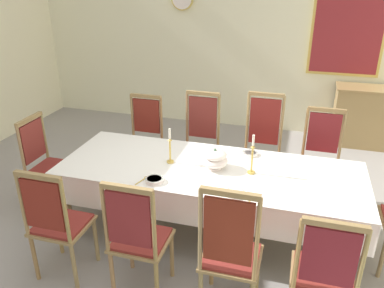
{
  "coord_description": "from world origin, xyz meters",
  "views": [
    {
      "loc": [
        0.75,
        -3.05,
        2.45
      ],
      "look_at": [
        -0.17,
        0.1,
        0.98
      ],
      "focal_mm": 36.29,
      "sensor_mm": 36.0,
      "label": 1
    }
  ],
  "objects_px": {
    "dining_table": "(209,174)",
    "framed_painting": "(349,25)",
    "chair_north_a": "(144,137)",
    "chair_north_b": "(200,141)",
    "sideboard": "(383,118)",
    "chair_south_b": "(138,236)",
    "chair_south_a": "(57,222)",
    "candlestick_west": "(170,149)",
    "bowl_far_left": "(250,153)",
    "chair_head_west": "(46,162)",
    "bowl_near_right": "(154,180)",
    "chair_north_c": "(262,147)",
    "chair_south_c": "(230,251)",
    "chair_south_d": "(324,272)",
    "spoon_secondary": "(145,178)",
    "bowl_near_left": "(235,193)",
    "candlestick_east": "(252,158)",
    "chair_north_d": "(321,157)",
    "soup_tureen": "(215,159)",
    "spoon_primary": "(248,195)"
  },
  "relations": [
    {
      "from": "dining_table",
      "to": "chair_south_c",
      "type": "xyz_separation_m",
      "value": [
        0.39,
        -0.93,
        -0.09
      ]
    },
    {
      "from": "dining_table",
      "to": "framed_painting",
      "type": "bearing_deg",
      "value": 66.94
    },
    {
      "from": "chair_south_a",
      "to": "chair_south_c",
      "type": "distance_m",
      "value": 1.46
    },
    {
      "from": "bowl_near_right",
      "to": "framed_painting",
      "type": "distance_m",
      "value": 3.98
    },
    {
      "from": "soup_tureen",
      "to": "chair_north_d",
      "type": "bearing_deg",
      "value": 42.96
    },
    {
      "from": "chair_north_d",
      "to": "chair_north_c",
      "type": "bearing_deg",
      "value": -0.61
    },
    {
      "from": "dining_table",
      "to": "chair_north_c",
      "type": "distance_m",
      "value": 1.01
    },
    {
      "from": "candlestick_west",
      "to": "framed_painting",
      "type": "height_order",
      "value": "framed_painting"
    },
    {
      "from": "framed_painting",
      "to": "chair_north_c",
      "type": "bearing_deg",
      "value": -113.33
    },
    {
      "from": "bowl_far_left",
      "to": "framed_painting",
      "type": "distance_m",
      "value": 3.01
    },
    {
      "from": "chair_south_a",
      "to": "sideboard",
      "type": "xyz_separation_m",
      "value": [
        3.04,
        3.74,
        -0.1
      ]
    },
    {
      "from": "chair_south_b",
      "to": "chair_south_a",
      "type": "bearing_deg",
      "value": 179.93
    },
    {
      "from": "candlestick_east",
      "to": "bowl_near_left",
      "type": "bearing_deg",
      "value": -99.91
    },
    {
      "from": "soup_tureen",
      "to": "bowl_far_left",
      "type": "relative_size",
      "value": 1.55
    },
    {
      "from": "chair_head_west",
      "to": "spoon_primary",
      "type": "relative_size",
      "value": 6.04
    },
    {
      "from": "chair_north_d",
      "to": "spoon_secondary",
      "type": "height_order",
      "value": "chair_north_d"
    },
    {
      "from": "chair_north_a",
      "to": "chair_north_b",
      "type": "height_order",
      "value": "chair_north_b"
    },
    {
      "from": "soup_tureen",
      "to": "chair_south_b",
      "type": "bearing_deg",
      "value": -112.99
    },
    {
      "from": "chair_north_a",
      "to": "chair_south_b",
      "type": "relative_size",
      "value": 0.99
    },
    {
      "from": "chair_head_west",
      "to": "bowl_far_left",
      "type": "relative_size",
      "value": 6.6
    },
    {
      "from": "dining_table",
      "to": "chair_north_a",
      "type": "distance_m",
      "value": 1.42
    },
    {
      "from": "candlestick_east",
      "to": "framed_painting",
      "type": "bearing_deg",
      "value": 73.43
    },
    {
      "from": "chair_north_b",
      "to": "dining_table",
      "type": "bearing_deg",
      "value": 110.37
    },
    {
      "from": "chair_north_d",
      "to": "sideboard",
      "type": "distance_m",
      "value": 2.1
    },
    {
      "from": "chair_south_a",
      "to": "framed_painting",
      "type": "xyz_separation_m",
      "value": [
        2.38,
        3.99,
        1.19
      ]
    },
    {
      "from": "dining_table",
      "to": "chair_north_d",
      "type": "bearing_deg",
      "value": 41.64
    },
    {
      "from": "bowl_near_left",
      "to": "framed_painting",
      "type": "distance_m",
      "value": 3.75
    },
    {
      "from": "chair_south_c",
      "to": "sideboard",
      "type": "xyz_separation_m",
      "value": [
        1.58,
        3.74,
        -0.13
      ]
    },
    {
      "from": "chair_south_d",
      "to": "spoon_secondary",
      "type": "xyz_separation_m",
      "value": [
        -1.55,
        0.55,
        0.2
      ]
    },
    {
      "from": "dining_table",
      "to": "spoon_secondary",
      "type": "distance_m",
      "value": 0.63
    },
    {
      "from": "chair_south_b",
      "to": "framed_painting",
      "type": "height_order",
      "value": "framed_painting"
    },
    {
      "from": "sideboard",
      "to": "framed_painting",
      "type": "bearing_deg",
      "value": -21.0
    },
    {
      "from": "chair_north_b",
      "to": "framed_painting",
      "type": "height_order",
      "value": "framed_painting"
    },
    {
      "from": "sideboard",
      "to": "chair_south_d",
      "type": "bearing_deg",
      "value": 76.11
    },
    {
      "from": "chair_north_a",
      "to": "chair_north_b",
      "type": "bearing_deg",
      "value": -179.53
    },
    {
      "from": "candlestick_east",
      "to": "bowl_far_left",
      "type": "xyz_separation_m",
      "value": [
        -0.07,
        0.39,
        -0.14
      ]
    },
    {
      "from": "chair_south_a",
      "to": "chair_south_d",
      "type": "bearing_deg",
      "value": 0.02
    },
    {
      "from": "bowl_near_left",
      "to": "chair_north_b",
      "type": "bearing_deg",
      "value": 116.3
    },
    {
      "from": "candlestick_east",
      "to": "bowl_far_left",
      "type": "bearing_deg",
      "value": 100.02
    },
    {
      "from": "dining_table",
      "to": "candlestick_west",
      "type": "xyz_separation_m",
      "value": [
        -0.39,
        0.0,
        0.21
      ]
    },
    {
      "from": "chair_north_c",
      "to": "candlestick_west",
      "type": "bearing_deg",
      "value": 50.18
    },
    {
      "from": "candlestick_east",
      "to": "chair_north_c",
      "type": "bearing_deg",
      "value": 90.4
    },
    {
      "from": "chair_south_b",
      "to": "chair_south_c",
      "type": "xyz_separation_m",
      "value": [
        0.73,
        -0.01,
        0.03
      ]
    },
    {
      "from": "candlestick_east",
      "to": "framed_painting",
      "type": "height_order",
      "value": "framed_painting"
    },
    {
      "from": "candlestick_west",
      "to": "bowl_far_left",
      "type": "height_order",
      "value": "candlestick_west"
    },
    {
      "from": "chair_north_d",
      "to": "bowl_far_left",
      "type": "xyz_separation_m",
      "value": [
        -0.72,
        -0.54,
        0.2
      ]
    },
    {
      "from": "chair_north_a",
      "to": "framed_painting",
      "type": "xyz_separation_m",
      "value": [
        2.38,
        2.14,
        1.19
      ]
    },
    {
      "from": "chair_south_a",
      "to": "candlestick_west",
      "type": "height_order",
      "value": "candlestick_west"
    },
    {
      "from": "chair_south_d",
      "to": "spoon_primary",
      "type": "relative_size",
      "value": 6.04
    },
    {
      "from": "bowl_near_left",
      "to": "bowl_far_left",
      "type": "distance_m",
      "value": 0.8
    }
  ]
}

